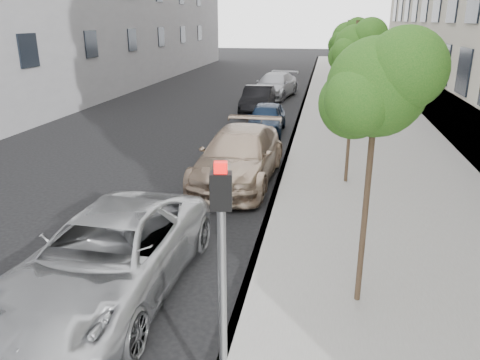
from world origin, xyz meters
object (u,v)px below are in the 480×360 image
(tree_mid, at_px, (357,47))
(tree_far, at_px, (348,38))
(minivan, at_px, (109,256))
(sedan_black, at_px, (258,100))
(tree_near, at_px, (379,87))
(sedan_blue, at_px, (266,118))
(signal_pole, at_px, (222,264))
(suv, at_px, (239,156))
(sedan_rear, at_px, (275,85))

(tree_mid, height_order, tree_far, tree_far)
(minivan, xyz_separation_m, sedan_black, (0.11, 18.18, -0.05))
(tree_near, bearing_deg, sedan_black, 103.85)
(minivan, xyz_separation_m, sedan_blue, (1.16, 13.48, -0.10))
(tree_far, relative_size, sedan_blue, 1.23)
(tree_far, bearing_deg, sedan_blue, 178.42)
(tree_far, bearing_deg, signal_pole, -96.69)
(tree_far, distance_m, suv, 8.11)
(tree_mid, xyz_separation_m, signal_pole, (-1.85, -9.26, -1.94))
(sedan_black, bearing_deg, tree_far, -48.07)
(sedan_blue, bearing_deg, tree_far, -2.42)
(suv, height_order, sedan_rear, suv)
(minivan, relative_size, suv, 0.99)
(tree_near, height_order, sedan_rear, tree_near)
(signal_pole, bearing_deg, tree_far, 73.86)
(tree_mid, relative_size, sedan_rear, 0.89)
(tree_near, distance_m, sedan_rear, 23.77)
(tree_mid, distance_m, tree_far, 6.50)
(tree_near, xyz_separation_m, suv, (-3.33, 6.39, -3.06))
(minivan, distance_m, sedan_rear, 23.60)
(minivan, bearing_deg, tree_far, 73.30)
(tree_mid, bearing_deg, signal_pole, -101.29)
(suv, height_order, sedan_black, suv)
(sedan_blue, height_order, sedan_rear, sedan_rear)
(tree_far, relative_size, sedan_black, 1.11)
(sedan_blue, relative_size, sedan_rear, 0.73)
(signal_pole, relative_size, minivan, 0.59)
(tree_near, distance_m, tree_far, 13.00)
(sedan_blue, relative_size, sedan_black, 0.90)
(signal_pole, relative_size, sedan_black, 0.76)
(minivan, relative_size, sedan_blue, 1.41)
(tree_far, distance_m, signal_pole, 15.98)
(tree_far, distance_m, sedan_rear, 11.49)
(sedan_black, bearing_deg, sedan_rear, 86.06)
(tree_mid, distance_m, sedan_rear, 17.52)
(signal_pole, bearing_deg, sedan_blue, 85.88)
(signal_pole, height_order, sedan_rear, signal_pole)
(tree_mid, xyz_separation_m, sedan_black, (-4.38, 11.29, -3.40))
(tree_near, height_order, minivan, tree_near)
(tree_mid, height_order, suv, tree_mid)
(tree_mid, distance_m, minivan, 8.88)
(suv, bearing_deg, sedan_blue, 92.10)
(tree_far, xyz_separation_m, sedan_blue, (-3.33, 0.09, -3.45))
(signal_pole, bearing_deg, minivan, 128.67)
(minivan, bearing_deg, sedan_blue, 86.91)
(tree_near, height_order, tree_far, tree_far)
(sedan_black, relative_size, sedan_rear, 0.80)
(tree_near, xyz_separation_m, sedan_blue, (-3.33, 13.09, -3.20))
(tree_near, bearing_deg, tree_far, 90.00)
(tree_near, xyz_separation_m, tree_mid, (-0.00, 6.50, 0.24))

